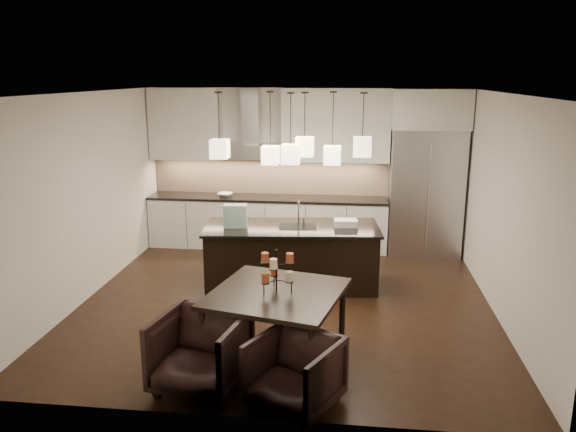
# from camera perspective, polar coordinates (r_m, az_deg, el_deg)

# --- Properties ---
(floor) EXTENTS (5.50, 5.50, 0.02)m
(floor) POSITION_cam_1_polar(r_m,az_deg,el_deg) (7.83, -0.17, -8.62)
(floor) COLOR black
(floor) RESTS_ON ground
(ceiling) EXTENTS (5.50, 5.50, 0.02)m
(ceiling) POSITION_cam_1_polar(r_m,az_deg,el_deg) (7.22, -0.19, 12.49)
(ceiling) COLOR white
(ceiling) RESTS_ON wall_back
(wall_back) EXTENTS (5.50, 0.02, 2.80)m
(wall_back) POSITION_cam_1_polar(r_m,az_deg,el_deg) (10.09, 1.67, 4.93)
(wall_back) COLOR silver
(wall_back) RESTS_ON ground
(wall_front) EXTENTS (5.50, 0.02, 2.80)m
(wall_front) POSITION_cam_1_polar(r_m,az_deg,el_deg) (4.77, -4.10, -5.79)
(wall_front) COLOR silver
(wall_front) RESTS_ON ground
(wall_left) EXTENTS (0.02, 5.50, 2.80)m
(wall_left) POSITION_cam_1_polar(r_m,az_deg,el_deg) (8.18, -19.76, 1.90)
(wall_left) COLOR silver
(wall_left) RESTS_ON ground
(wall_right) EXTENTS (0.02, 5.50, 2.80)m
(wall_right) POSITION_cam_1_polar(r_m,az_deg,el_deg) (7.59, 20.99, 0.87)
(wall_right) COLOR silver
(wall_right) RESTS_ON ground
(refrigerator) EXTENTS (1.20, 0.72, 2.15)m
(refrigerator) POSITION_cam_1_polar(r_m,az_deg,el_deg) (9.82, 13.77, 2.34)
(refrigerator) COLOR #B7B7BA
(refrigerator) RESTS_ON floor
(fridge_panel) EXTENTS (1.26, 0.72, 0.65)m
(fridge_panel) POSITION_cam_1_polar(r_m,az_deg,el_deg) (9.64, 14.27, 10.51)
(fridge_panel) COLOR silver
(fridge_panel) RESTS_ON refrigerator
(lower_cabinets) EXTENTS (4.21, 0.62, 0.88)m
(lower_cabinets) POSITION_cam_1_polar(r_m,az_deg,el_deg) (10.04, -2.09, -0.72)
(lower_cabinets) COLOR silver
(lower_cabinets) RESTS_ON floor
(countertop) EXTENTS (4.21, 0.66, 0.04)m
(countertop) POSITION_cam_1_polar(r_m,az_deg,el_deg) (9.94, -2.11, 1.85)
(countertop) COLOR black
(countertop) RESTS_ON lower_cabinets
(backsplash) EXTENTS (4.21, 0.02, 0.63)m
(backsplash) POSITION_cam_1_polar(r_m,az_deg,el_deg) (10.16, -1.87, 4.05)
(backsplash) COLOR #D3B294
(backsplash) RESTS_ON countertop
(upper_cab_left) EXTENTS (1.25, 0.35, 1.25)m
(upper_cab_left) POSITION_cam_1_polar(r_m,az_deg,el_deg) (10.21, -10.39, 9.20)
(upper_cab_left) COLOR silver
(upper_cab_left) RESTS_ON wall_back
(upper_cab_right) EXTENTS (1.85, 0.35, 1.25)m
(upper_cab_right) POSITION_cam_1_polar(r_m,az_deg,el_deg) (9.77, 4.88, 9.17)
(upper_cab_right) COLOR silver
(upper_cab_right) RESTS_ON wall_back
(hood_canopy) EXTENTS (0.90, 0.52, 0.24)m
(hood_canopy) POSITION_cam_1_polar(r_m,az_deg,el_deg) (9.89, -3.84, 6.59)
(hood_canopy) COLOR #B7B7BA
(hood_canopy) RESTS_ON wall_back
(hood_chimney) EXTENTS (0.30, 0.28, 0.96)m
(hood_chimney) POSITION_cam_1_polar(r_m,az_deg,el_deg) (9.94, -3.78, 10.11)
(hood_chimney) COLOR #B7B7BA
(hood_chimney) RESTS_ON hood_canopy
(fruit_bowl) EXTENTS (0.29, 0.29, 0.06)m
(fruit_bowl) POSITION_cam_1_polar(r_m,az_deg,el_deg) (10.02, -6.40, 2.17)
(fruit_bowl) COLOR silver
(fruit_bowl) RESTS_ON countertop
(island_body) EXTENTS (2.51, 1.20, 0.86)m
(island_body) POSITION_cam_1_polar(r_m,az_deg,el_deg) (8.23, 0.39, -4.20)
(island_body) COLOR black
(island_body) RESTS_ON floor
(island_top) EXTENTS (2.60, 1.29, 0.04)m
(island_top) POSITION_cam_1_polar(r_m,az_deg,el_deg) (8.10, 0.39, -1.19)
(island_top) COLOR black
(island_top) RESTS_ON island_body
(faucet) EXTENTS (0.12, 0.24, 0.37)m
(faucet) POSITION_cam_1_polar(r_m,az_deg,el_deg) (8.14, 1.09, 0.37)
(faucet) COLOR silver
(faucet) RESTS_ON island_top
(tote_bag) EXTENTS (0.35, 0.21, 0.33)m
(tote_bag) POSITION_cam_1_polar(r_m,az_deg,el_deg) (8.05, -5.36, 0.01)
(tote_bag) COLOR #25684A
(tote_bag) RESTS_ON island_top
(food_container) EXTENTS (0.35, 0.26, 0.10)m
(food_container) POSITION_cam_1_polar(r_m,az_deg,el_deg) (8.14, 5.89, -0.70)
(food_container) COLOR silver
(food_container) RESTS_ON island_top
(dining_table) EXTENTS (1.58, 1.58, 0.79)m
(dining_table) POSITION_cam_1_polar(r_m,az_deg,el_deg) (6.17, -1.16, -11.07)
(dining_table) COLOR black
(dining_table) RESTS_ON floor
(candelabra) EXTENTS (0.46, 0.46, 0.46)m
(candelabra) POSITION_cam_1_polar(r_m,az_deg,el_deg) (5.92, -1.19, -5.58)
(candelabra) COLOR black
(candelabra) RESTS_ON dining_table
(candle_a) EXTENTS (0.10, 0.10, 0.11)m
(candle_a) POSITION_cam_1_polar(r_m,az_deg,el_deg) (5.89, 0.16, -6.16)
(candle_a) COLOR #F9E6BD
(candle_a) RESTS_ON candelabra
(candle_b) EXTENTS (0.10, 0.10, 0.11)m
(candle_b) POSITION_cam_1_polar(r_m,az_deg,el_deg) (6.08, -1.41, -5.52)
(candle_b) COLOR #C34929
(candle_b) RESTS_ON candelabra
(candle_c) EXTENTS (0.10, 0.10, 0.11)m
(candle_c) POSITION_cam_1_polar(r_m,az_deg,el_deg) (5.86, -2.31, -6.30)
(candle_c) COLOR #AA4927
(candle_c) RESTS_ON candelabra
(candle_d) EXTENTS (0.10, 0.10, 0.11)m
(candle_d) POSITION_cam_1_polar(r_m,az_deg,el_deg) (5.93, 0.18, -4.29)
(candle_d) COLOR #C34929
(candle_d) RESTS_ON candelabra
(candle_e) EXTENTS (0.10, 0.10, 0.11)m
(candle_e) POSITION_cam_1_polar(r_m,az_deg,el_deg) (5.95, -2.36, -4.24)
(candle_e) COLOR #AA4927
(candle_e) RESTS_ON candelabra
(candle_f) EXTENTS (0.10, 0.10, 0.11)m
(candle_f) POSITION_cam_1_polar(r_m,az_deg,el_deg) (5.76, -1.49, -4.88)
(candle_f) COLOR #F9E6BD
(candle_f) RESTS_ON candelabra
(armchair_left) EXTENTS (0.98, 1.00, 0.77)m
(armchair_left) POSITION_cam_1_polar(r_m,az_deg,el_deg) (5.72, -8.89, -13.49)
(armchair_left) COLOR black
(armchair_left) RESTS_ON floor
(armchair_right) EXTENTS (1.00, 1.01, 0.69)m
(armchair_right) POSITION_cam_1_polar(r_m,az_deg,el_deg) (5.39, 0.64, -15.69)
(armchair_right) COLOR black
(armchair_right) RESTS_ON floor
(pendant_a) EXTENTS (0.24, 0.24, 0.26)m
(pendant_a) POSITION_cam_1_polar(r_m,az_deg,el_deg) (7.84, -6.95, 6.79)
(pendant_a) COLOR beige
(pendant_a) RESTS_ON ceiling
(pendant_b) EXTENTS (0.24, 0.24, 0.26)m
(pendant_b) POSITION_cam_1_polar(r_m,az_deg,el_deg) (8.07, -1.78, 6.19)
(pendant_b) COLOR beige
(pendant_b) RESTS_ON ceiling
(pendant_c) EXTENTS (0.24, 0.24, 0.26)m
(pendant_c) POSITION_cam_1_polar(r_m,az_deg,el_deg) (7.70, 1.70, 7.05)
(pendant_c) COLOR beige
(pendant_c) RESTS_ON ceiling
(pendant_d) EXTENTS (0.24, 0.24, 0.26)m
(pendant_d) POSITION_cam_1_polar(r_m,az_deg,el_deg) (8.01, 4.52, 6.16)
(pendant_d) COLOR beige
(pendant_d) RESTS_ON ceiling
(pendant_e) EXTENTS (0.24, 0.24, 0.26)m
(pendant_e) POSITION_cam_1_polar(r_m,az_deg,el_deg) (7.64, 7.55, 6.98)
(pendant_e) COLOR beige
(pendant_e) RESTS_ON ceiling
(pendant_f) EXTENTS (0.24, 0.24, 0.26)m
(pendant_f) POSITION_cam_1_polar(r_m,az_deg,el_deg) (7.55, 0.27, 6.29)
(pendant_f) COLOR beige
(pendant_f) RESTS_ON ceiling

